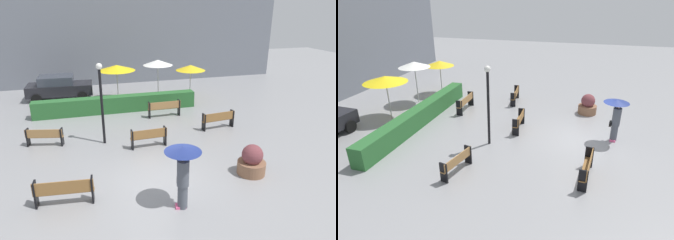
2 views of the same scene
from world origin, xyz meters
TOP-DOWN VIEW (x-y plane):
  - ground_plane at (0.00, 0.00)m, footprint 60.00×60.00m
  - bench_far_right at (4.21, 4.31)m, footprint 1.78×0.50m
  - bench_back_row at (2.03, 6.83)m, footprint 1.86×0.38m
  - bench_far_left at (-4.18, 4.52)m, footprint 1.65×0.68m
  - bench_mid_center at (0.31, 3.12)m, footprint 1.64×0.40m
  - bench_near_left at (-3.21, -0.35)m, footprint 1.88×0.51m
  - pedestrian_with_umbrella at (0.37, -1.45)m, footprint 1.15×1.15m
  - planter_pot at (3.52, -0.20)m, footprint 1.05×1.05m
  - lamp_post at (-1.58, 4.11)m, footprint 0.28×0.28m
  - patio_umbrella_yellow at (-0.12, 10.52)m, footprint 2.36×2.36m
  - patio_umbrella_white at (2.56, 10.40)m, footprint 1.94×1.94m
  - patio_umbrella_yellow_far at (4.60, 9.77)m, footprint 1.94×1.94m
  - hedge_strip at (-0.45, 8.40)m, footprint 9.45×0.70m
  - building_facade at (0.00, 16.00)m, footprint 28.00×1.20m
  - parked_car at (-3.82, 12.20)m, footprint 4.27×2.11m

SIDE VIEW (x-z plane):
  - ground_plane at x=0.00m, z-range 0.00..0.00m
  - hedge_strip at x=-0.45m, z-range 0.00..0.96m
  - bench_far_left at x=-4.18m, z-range 0.08..0.90m
  - planter_pot at x=3.52m, z-range -0.09..1.09m
  - bench_mid_center at x=0.31m, z-range 0.08..0.96m
  - bench_near_left at x=-3.21m, z-range 0.08..0.98m
  - bench_far_right at x=4.21m, z-range 0.09..0.98m
  - bench_back_row at x=2.03m, z-range 0.09..0.99m
  - parked_car at x=-3.82m, z-range 0.03..1.60m
  - pedestrian_with_umbrella at x=0.37m, z-range 0.39..2.46m
  - patio_umbrella_yellow_far at x=4.60m, z-range 0.97..3.26m
  - patio_umbrella_yellow at x=-0.12m, z-range 1.02..3.42m
  - lamp_post at x=-1.58m, z-range 0.44..4.14m
  - patio_umbrella_white at x=2.56m, z-range 1.13..3.75m
  - building_facade at x=0.00m, z-range 0.00..11.35m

